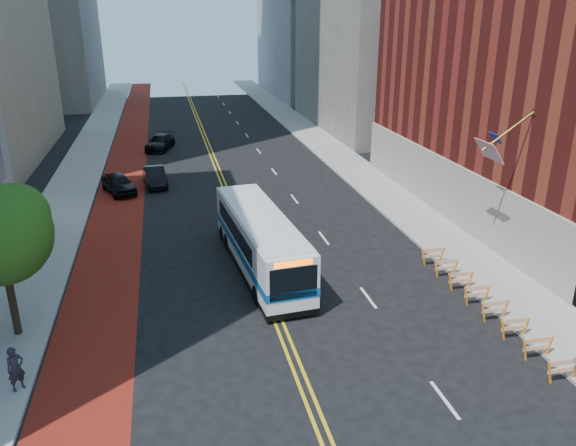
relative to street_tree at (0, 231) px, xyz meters
The scene contains 14 objects.
ground 13.68m from the street_tree, 28.25° to the right, with size 160.00×160.00×0.00m, color black.
sidewalk_left 24.45m from the street_tree, 91.81° to the left, with size 4.00×140.00×0.15m, color gray.
sidewalk_right 33.73m from the street_tree, 45.87° to the left, with size 4.00×140.00×0.15m, color gray.
bus_lane_paint 24.66m from the street_tree, 82.53° to the left, with size 3.60×140.00×0.01m, color maroon.
center_line_inner 26.84m from the street_tree, 65.21° to the left, with size 0.14×140.00×0.01m, color gold.
center_line_outer 26.99m from the street_tree, 64.51° to the left, with size 0.14×140.00×0.01m, color gold.
lane_dashes 36.09m from the street_tree, 63.34° to the left, with size 0.14×98.20×0.01m.
construction_barriers 21.43m from the street_tree, ahead, with size 1.42×10.91×1.00m.
street_tree is the anchor object (origin of this frame).
transit_bus 12.67m from the street_tree, 21.35° to the left, with size 3.53×11.87×3.21m.
car_a 21.12m from the street_tree, 81.60° to the left, with size 1.79×4.45×1.52m, color black.
car_b 23.05m from the street_tree, 75.21° to the left, with size 1.58×4.53×1.49m, color black.
car_c 35.79m from the street_tree, 79.73° to the left, with size 2.07×5.09×1.48m, color black.
pedestrian 5.79m from the street_tree, 78.66° to the right, with size 0.64×0.42×1.75m, color black.
Camera 1 is at (-4.43, -17.20, 13.23)m, focal length 35.00 mm.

